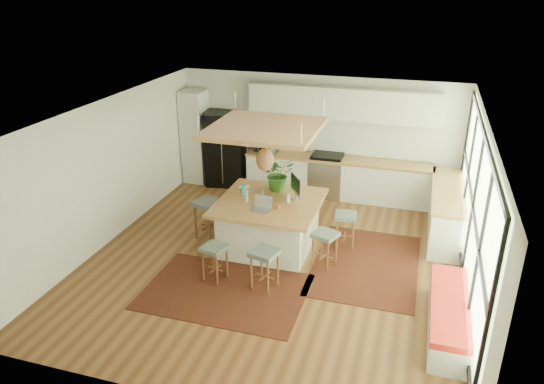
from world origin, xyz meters
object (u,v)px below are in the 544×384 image
(island, at_px, (269,224))
(stool_near_right, at_px, (265,269))
(fridge, at_px, (226,148))
(laptop, at_px, (261,204))
(island_plant, at_px, (278,177))
(stool_near_left, at_px, (215,261))
(stool_right_front, at_px, (325,248))
(microwave, at_px, (266,145))
(stool_right_back, at_px, (345,229))
(monitor, at_px, (296,186))
(stool_left_side, at_px, (209,221))

(island, xyz_separation_m, stool_near_right, (0.34, -1.36, -0.11))
(fridge, relative_size, laptop, 5.00)
(island, bearing_deg, island_plant, 89.59)
(laptop, bearing_deg, island, 89.34)
(stool_near_left, xyz_separation_m, stool_right_front, (1.67, 0.94, 0.00))
(island, xyz_separation_m, stool_near_left, (-0.53, -1.36, -0.11))
(stool_right_front, bearing_deg, stool_near_right, -130.24)
(stool_near_left, distance_m, microwave, 4.17)
(stool_near_left, relative_size, stool_right_back, 0.94)
(fridge, xyz_separation_m, monitor, (2.37, -2.48, 0.26))
(stool_right_front, relative_size, stool_right_back, 0.99)
(laptop, bearing_deg, microwave, 108.51)
(fridge, distance_m, island, 3.37)
(stool_near_right, distance_m, island_plant, 2.13)
(stool_near_right, relative_size, stool_right_front, 1.05)
(fridge, relative_size, monitor, 3.56)
(stool_right_back, distance_m, microwave, 3.33)
(stool_near_left, height_order, microwave, microwave)
(stool_near_left, relative_size, stool_near_right, 0.92)
(island, xyz_separation_m, laptop, (-0.02, -0.41, 0.58))
(laptop, bearing_deg, stool_right_back, 33.53)
(laptop, distance_m, microwave, 3.26)
(stool_left_side, bearing_deg, laptop, -18.11)
(microwave, bearing_deg, monitor, -47.83)
(stool_right_back, bearing_deg, stool_near_right, -119.76)
(fridge, bearing_deg, stool_near_right, -67.99)
(stool_right_back, bearing_deg, microwave, 134.71)
(stool_near_right, bearing_deg, island, 104.04)
(laptop, bearing_deg, stool_right_front, 2.15)
(fridge, distance_m, stool_near_left, 4.35)
(stool_left_side, bearing_deg, microwave, 83.79)
(stool_right_back, bearing_deg, fridge, 145.06)
(stool_near_left, distance_m, stool_right_front, 1.92)
(fridge, xyz_separation_m, stool_left_side, (0.71, -2.74, -0.57))
(fridge, height_order, island, fridge)
(fridge, height_order, stool_near_right, fridge)
(island, height_order, stool_near_left, island)
(stool_near_right, bearing_deg, island_plant, 99.87)
(stool_near_left, bearing_deg, stool_left_side, 117.20)
(stool_near_right, bearing_deg, monitor, 86.41)
(island_plant, bearing_deg, stool_left_side, -154.22)
(monitor, bearing_deg, microwave, 174.11)
(microwave, bearing_deg, island, -57.87)
(island, height_order, microwave, microwave)
(laptop, xyz_separation_m, monitor, (0.46, 0.65, 0.14))
(stool_near_left, distance_m, monitor, 2.05)
(monitor, distance_m, microwave, 2.84)
(microwave, bearing_deg, laptop, -60.56)
(microwave, bearing_deg, stool_near_right, -59.39)
(stool_right_front, distance_m, microwave, 3.83)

